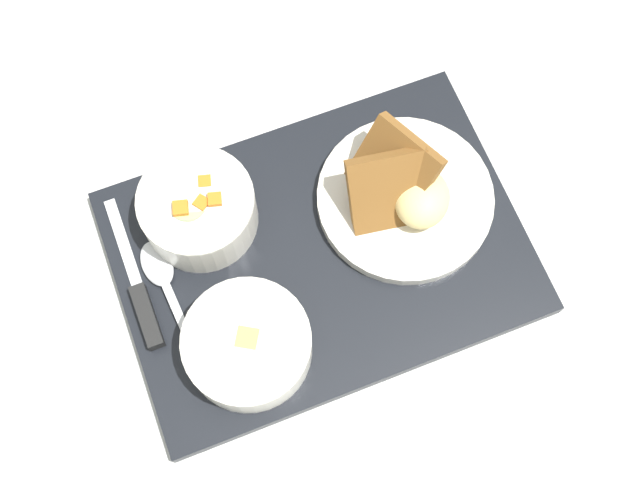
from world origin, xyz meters
The scene contains 7 objects.
ground_plane centered at (0.00, 0.00, 0.00)m, with size 4.00×4.00×0.00m, color silver.
serving_tray centered at (0.00, 0.00, 0.01)m, with size 0.45×0.33×0.02m.
bowl_salad centered at (-0.11, 0.07, 0.05)m, with size 0.12×0.12×0.07m.
bowl_soup centered at (-0.10, -0.08, 0.05)m, with size 0.13×0.13×0.05m.
plate_main centered at (0.10, 0.02, 0.04)m, with size 0.19×0.19×0.08m.
knife centered at (-0.20, 0.00, 0.03)m, with size 0.02×0.18×0.02m.
spoon centered at (-0.17, 0.02, 0.03)m, with size 0.04×0.15×0.01m.
Camera 1 is at (-0.09, -0.27, 0.84)m, focal length 45.00 mm.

